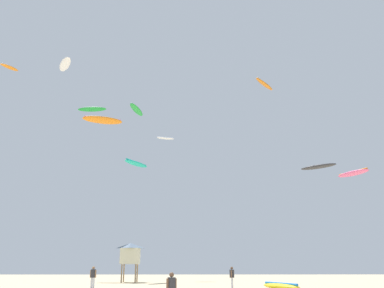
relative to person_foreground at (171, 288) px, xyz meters
The scene contains 15 objects.
person_foreground is the anchor object (origin of this frame).
person_midground 16.06m from the person_foreground, 74.11° to the left, with size 0.39×0.56×1.73m.
person_left 16.90m from the person_foreground, 115.03° to the left, with size 0.56×0.40×1.77m.
kite_grounded_near 16.42m from the person_foreground, 60.15° to the left, with size 2.98×4.54×0.54m.
lifeguard_tower 27.04m from the person_foreground, 102.25° to the left, with size 2.30×2.30×4.15m.
kite_aloft_0 43.39m from the person_foreground, 111.27° to the left, with size 4.34×1.60×0.59m.
kite_aloft_1 25.32m from the person_foreground, 53.99° to the left, with size 3.42×3.13×0.39m.
kite_aloft_2 36.00m from the person_foreground, 133.12° to the left, with size 1.74×2.05×0.30m.
kite_aloft_3 25.06m from the person_foreground, 113.48° to the left, with size 4.14×2.36×0.73m.
kite_aloft_4 32.68m from the person_foreground, 101.40° to the left, with size 3.20×4.31×0.51m.
kite_aloft_5 39.68m from the person_foreground, 94.32° to the left, with size 2.65×1.37×0.31m.
kite_aloft_6 30.86m from the person_foreground, 66.37° to the left, with size 3.07×3.63×0.89m.
kite_aloft_7 29.70m from the person_foreground, 124.62° to the left, with size 2.45×3.46×0.40m.
kite_aloft_8 19.53m from the person_foreground, 106.33° to the left, with size 1.30×3.03×0.53m.
kite_aloft_9 33.94m from the person_foreground, 51.87° to the left, with size 3.05×4.38×0.60m.
Camera 1 is at (-0.25, -14.29, 2.06)m, focal length 36.61 mm.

